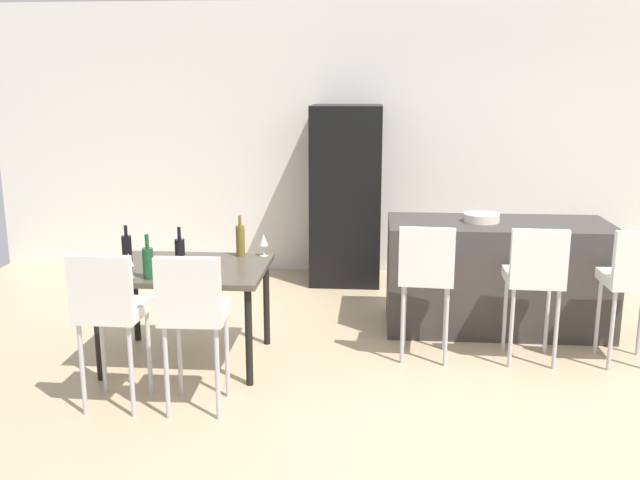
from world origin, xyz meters
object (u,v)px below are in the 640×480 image
at_px(wine_bottle_inner, 148,262).
at_px(wine_bottle_left, 180,254).
at_px(bar_chair_left, 426,271).
at_px(fruit_bowl, 482,218).
at_px(wine_bottle_middle, 127,251).
at_px(kitchen_island, 496,275).
at_px(refrigerator, 346,195).
at_px(potted_plant, 610,252).
at_px(wine_glass_near, 185,262).
at_px(dining_table, 186,276).
at_px(dining_chair_far, 193,308).
at_px(dining_chair_near, 109,306).
at_px(wine_bottle_right, 240,240).
at_px(bar_chair_middle, 535,273).
at_px(wine_glass_far, 264,240).
at_px(bar_chair_right, 635,276).
at_px(wine_glass_end, 129,260).

xyz_separation_m(wine_bottle_inner, wine_bottle_left, (0.16, 0.21, 0.01)).
height_order(wine_bottle_inner, wine_bottle_left, wine_bottle_left).
distance_m(bar_chair_left, fruit_bowl, 0.98).
height_order(wine_bottle_middle, fruit_bowl, wine_bottle_middle).
relative_size(kitchen_island, wine_bottle_left, 5.72).
bearing_deg(wine_bottle_inner, refrigerator, 64.42).
height_order(wine_bottle_left, potted_plant, wine_bottle_left).
bearing_deg(wine_glass_near, fruit_bowl, 30.77).
xyz_separation_m(dining_table, dining_chair_far, (0.27, -0.81, 0.03)).
xyz_separation_m(dining_chair_near, potted_plant, (4.07, 3.08, -0.33)).
height_order(kitchen_island, wine_bottle_right, wine_bottle_right).
xyz_separation_m(dining_chair_far, wine_bottle_left, (-0.27, 0.69, 0.17)).
bearing_deg(bar_chair_middle, wine_bottle_left, -173.67).
distance_m(dining_chair_far, wine_glass_far, 1.21).
xyz_separation_m(bar_chair_right, potted_plant, (0.53, 2.11, -0.33)).
distance_m(bar_chair_right, dining_chair_near, 3.68).
height_order(wine_bottle_middle, wine_glass_far, wine_bottle_middle).
bearing_deg(wine_glass_far, dining_chair_far, -102.36).
xyz_separation_m(wine_glass_far, potted_plant, (3.28, 1.91, -0.50)).
height_order(bar_chair_middle, wine_glass_end, bar_chair_middle).
height_order(kitchen_island, dining_chair_near, dining_chair_near).
bearing_deg(wine_bottle_middle, wine_glass_near, -27.33).
bearing_deg(wine_bottle_left, refrigerator, 65.64).
xyz_separation_m(kitchen_island, wine_bottle_middle, (-2.84, -1.03, 0.41)).
bearing_deg(dining_table, wine_glass_end, -133.80).
xyz_separation_m(dining_table, wine_bottle_middle, (-0.41, -0.08, 0.20)).
bearing_deg(potted_plant, wine_bottle_inner, -146.72).
bearing_deg(wine_glass_end, fruit_bowl, 26.40).
xyz_separation_m(bar_chair_middle, bar_chair_right, (0.71, -0.00, 0.00)).
relative_size(wine_bottle_inner, wine_bottle_left, 0.97).
bearing_deg(wine_glass_near, dining_chair_near, -127.54).
relative_size(bar_chair_right, wine_bottle_inner, 3.34).
bearing_deg(dining_table, potted_plant, 30.87).
relative_size(dining_table, wine_bottle_middle, 3.72).
xyz_separation_m(bar_chair_left, bar_chair_middle, (0.79, -0.00, 0.00)).
height_order(kitchen_island, potted_plant, kitchen_island).
bearing_deg(wine_bottle_right, dining_chair_far, -93.83).
distance_m(bar_chair_middle, potted_plant, 2.47).
bearing_deg(wine_bottle_left, potted_plant, 32.14).
relative_size(wine_bottle_inner, potted_plant, 0.51).
distance_m(wine_bottle_inner, wine_glass_end, 0.14).
distance_m(refrigerator, fruit_bowl, 1.78).
bearing_deg(potted_plant, dining_chair_far, -138.88).
relative_size(bar_chair_middle, wine_bottle_left, 3.25).
relative_size(wine_glass_far, refrigerator, 0.09).
xyz_separation_m(bar_chair_right, wine_glass_end, (-3.58, -0.49, 0.17)).
bearing_deg(fruit_bowl, wine_glass_near, -149.23).
relative_size(bar_chair_right, dining_chair_near, 1.00).
relative_size(dining_chair_far, fruit_bowl, 3.55).
distance_m(bar_chair_middle, dining_table, 2.57).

